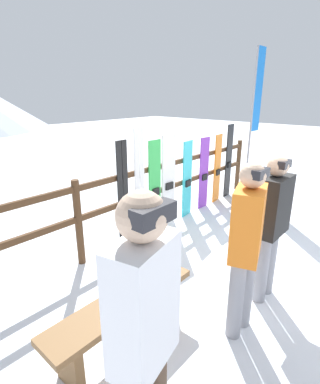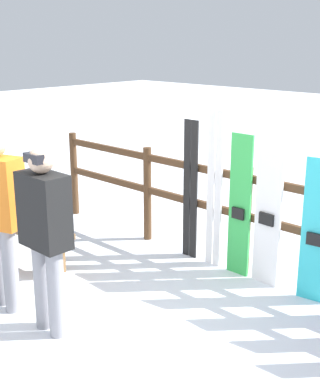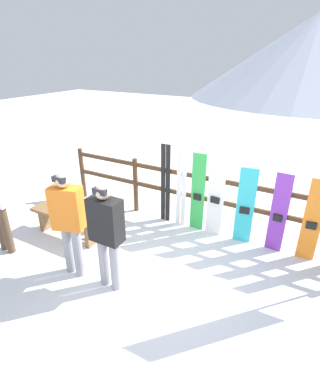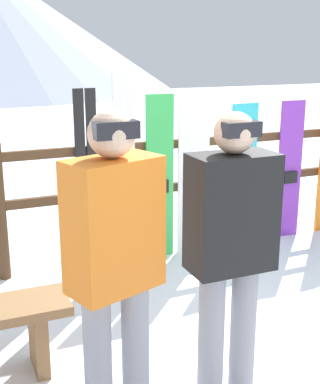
% 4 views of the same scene
% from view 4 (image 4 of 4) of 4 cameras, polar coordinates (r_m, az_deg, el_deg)
% --- Properties ---
extents(ground_plane, '(40.00, 40.00, 0.00)m').
position_cam_4_polar(ground_plane, '(3.75, 12.26, -16.43)').
color(ground_plane, white).
extents(fence, '(6.03, 0.10, 1.18)m').
position_cam_4_polar(fence, '(5.01, 0.25, 1.07)').
color(fence, '#4C331E').
rests_on(fence, ground).
extents(person_black, '(0.45, 0.25, 1.64)m').
position_cam_4_polar(person_black, '(2.88, 7.55, -5.34)').
color(person_black, gray).
rests_on(person_black, ground).
extents(person_orange, '(0.50, 0.37, 1.68)m').
position_cam_4_polar(person_orange, '(2.58, -4.86, -7.01)').
color(person_orange, gray).
rests_on(person_orange, ground).
extents(ski_pair_black, '(0.20, 0.02, 1.61)m').
position_cam_4_polar(ski_pair_black, '(4.71, -7.77, 1.12)').
color(ski_pair_black, black).
rests_on(ski_pair_black, ground).
extents(ski_pair_white, '(0.19, 0.02, 1.74)m').
position_cam_4_polar(ski_pair_white, '(4.79, -3.82, 2.33)').
color(ski_pair_white, white).
rests_on(ski_pair_white, ground).
extents(snowboard_green, '(0.27, 0.06, 1.53)m').
position_cam_4_polar(snowboard_green, '(4.93, -0.02, 1.45)').
color(snowboard_green, green).
rests_on(snowboard_green, ground).
extents(snowboard_white, '(0.31, 0.07, 1.58)m').
position_cam_4_polar(snowboard_white, '(5.06, 3.59, 2.06)').
color(snowboard_white, white).
rests_on(snowboard_white, ground).
extents(snowboard_cyan, '(0.31, 0.09, 1.42)m').
position_cam_4_polar(snowboard_cyan, '(5.34, 8.83, 1.72)').
color(snowboard_cyan, '#2DBFCC').
rests_on(snowboard_cyan, ground).
extents(snowboard_purple, '(0.27, 0.06, 1.42)m').
position_cam_4_polar(snowboard_purple, '(5.65, 13.64, 2.25)').
color(snowboard_purple, purple).
rests_on(snowboard_purple, ground).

